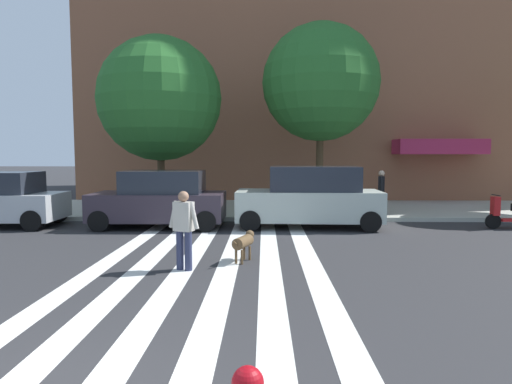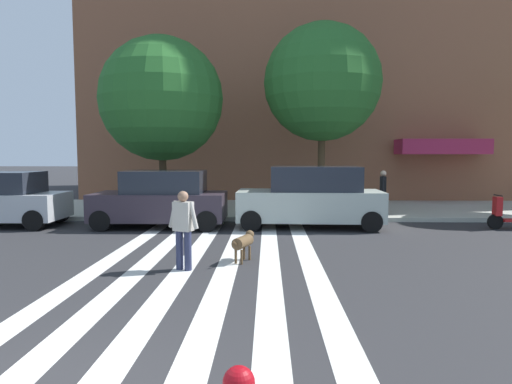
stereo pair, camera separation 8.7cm
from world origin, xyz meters
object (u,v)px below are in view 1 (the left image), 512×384
at_px(street_tree_nearest, 160,99).
at_px(dog_on_leash, 244,242).
at_px(pedestrian_dog_walker, 184,226).
at_px(street_tree_middle, 321,83).
at_px(parked_car_behind_first, 160,200).
at_px(parked_scooter, 511,214).
at_px(pedestrian_bystander, 381,189).
at_px(parked_car_third_in_line, 310,198).

relative_size(street_tree_nearest, dog_on_leash, 6.79).
bearing_deg(pedestrian_dog_walker, street_tree_nearest, 106.11).
bearing_deg(street_tree_middle, parked_car_behind_first, -148.88).
distance_m(parked_scooter, street_tree_nearest, 12.94).
bearing_deg(pedestrian_dog_walker, pedestrian_bystander, 51.71).
bearing_deg(pedestrian_bystander, parked_car_behind_first, -163.81).
bearing_deg(parked_scooter, pedestrian_bystander, 145.35).
bearing_deg(parked_car_third_in_line, dog_on_leash, -112.77).
bearing_deg(pedestrian_dog_walker, street_tree_middle, 66.24).
bearing_deg(dog_on_leash, pedestrian_bystander, 54.87).
xyz_separation_m(street_tree_nearest, pedestrian_dog_walker, (2.36, -8.17, -3.58)).
bearing_deg(street_tree_middle, pedestrian_bystander, -27.43).
bearing_deg(street_tree_nearest, parked_car_behind_first, -77.72).
height_order(street_tree_middle, pedestrian_bystander, street_tree_middle).
bearing_deg(street_tree_middle, parked_scooter, -32.02).
bearing_deg(dog_on_leash, street_tree_nearest, 115.67).
height_order(street_tree_nearest, street_tree_middle, street_tree_middle).
relative_size(street_tree_nearest, street_tree_middle, 0.91).
height_order(parked_car_behind_first, pedestrian_dog_walker, parked_car_behind_first).
xyz_separation_m(street_tree_middle, dog_on_leash, (-2.68, -8.04, -4.76)).
bearing_deg(street_tree_middle, parked_car_third_in_line, -102.13).
bearing_deg(street_tree_middle, pedestrian_dog_walker, -113.76).
distance_m(parked_car_behind_first, street_tree_middle, 7.86).
relative_size(parked_scooter, street_tree_middle, 0.22).
xyz_separation_m(parked_car_third_in_line, pedestrian_bystander, (2.91, 2.27, 0.10)).
bearing_deg(pedestrian_dog_walker, parked_car_behind_first, 108.01).
height_order(parked_car_behind_first, parked_scooter, parked_car_behind_first).
bearing_deg(pedestrian_bystander, parked_car_third_in_line, -142.06).
distance_m(street_tree_middle, dog_on_leash, 9.72).
bearing_deg(parked_car_third_in_line, parked_scooter, -1.49).
relative_size(parked_car_third_in_line, dog_on_leash, 4.74).
distance_m(street_tree_middle, pedestrian_dog_walker, 10.53).
bearing_deg(pedestrian_bystander, dog_on_leash, -125.13).
xyz_separation_m(parked_car_third_in_line, street_tree_middle, (0.73, 3.40, 4.23)).
bearing_deg(pedestrian_bystander, pedestrian_dog_walker, -128.29).
relative_size(parked_car_third_in_line, street_tree_middle, 0.64).
bearing_deg(street_tree_nearest, pedestrian_dog_walker, -73.89).
distance_m(pedestrian_dog_walker, dog_on_leash, 1.50).
distance_m(parked_car_behind_first, parked_scooter, 11.35).
xyz_separation_m(parked_car_behind_first, pedestrian_bystander, (7.81, 2.27, 0.16)).
relative_size(street_tree_middle, pedestrian_bystander, 4.49).
xyz_separation_m(parked_car_third_in_line, parked_scooter, (6.44, -0.17, -0.50)).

